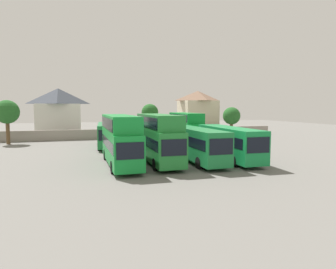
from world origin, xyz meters
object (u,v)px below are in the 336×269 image
at_px(bus_6, 136,132).
at_px(tree_left_of_lot, 7,112).
at_px(bus_2, 158,136).
at_px(bus_8, 186,126).
at_px(house_terrace_centre, 198,112).
at_px(bus_4, 228,141).
at_px(tree_behind_wall, 150,113).
at_px(house_terrace_left, 59,112).
at_px(bus_3, 196,143).
at_px(tree_right_of_lot, 232,116).
at_px(bus_5, 107,134).
at_px(bus_1, 120,137).
at_px(bus_7, 157,132).

distance_m(bus_6, tree_left_of_lot, 19.80).
relative_size(bus_2, bus_8, 0.95).
bearing_deg(house_terrace_centre, bus_6, -135.67).
height_order(bus_4, tree_behind_wall, tree_behind_wall).
height_order(house_terrace_left, house_terrace_centre, house_terrace_left).
bearing_deg(bus_8, bus_3, -12.61).
bearing_deg(bus_2, tree_right_of_lot, 138.72).
bearing_deg(tree_behind_wall, bus_5, -126.13).
bearing_deg(tree_left_of_lot, bus_8, -15.45).
relative_size(bus_1, bus_5, 0.98).
distance_m(bus_5, house_terrace_left, 18.76).
bearing_deg(bus_1, bus_5, 179.69).
bearing_deg(bus_8, tree_behind_wall, -164.83).
height_order(bus_3, house_terrace_centre, house_terrace_centre).
bearing_deg(house_terrace_centre, bus_4, -106.50).
bearing_deg(bus_4, bus_5, -139.46).
xyz_separation_m(bus_1, tree_behind_wall, (9.32, 26.93, 1.83)).
xyz_separation_m(bus_8, tree_left_of_lot, (-26.07, 7.21, 2.17)).
bearing_deg(bus_5, bus_2, 19.51).
xyz_separation_m(tree_left_of_lot, tree_behind_wall, (23.43, 5.50, -0.30)).
relative_size(bus_4, bus_8, 1.05).
relative_size(bus_4, bus_5, 1.02).
relative_size(bus_1, bus_7, 1.13).
relative_size(bus_1, bus_8, 1.02).
relative_size(bus_2, house_terrace_centre, 1.18).
distance_m(bus_3, bus_6, 15.45).
xyz_separation_m(bus_6, house_terrace_centre, (16.43, 16.05, 2.70)).
bearing_deg(house_terrace_centre, bus_2, -118.75).
height_order(bus_1, bus_7, bus_1).
height_order(tree_behind_wall, tree_right_of_lot, tree_behind_wall).
height_order(bus_7, tree_left_of_lot, tree_left_of_lot).
distance_m(house_terrace_left, tree_left_of_lot, 11.95).
height_order(bus_1, house_terrace_centre, house_terrace_centre).
bearing_deg(house_terrace_centre, tree_left_of_lot, -165.09).
bearing_deg(bus_2, house_terrace_left, -159.35).
height_order(house_terrace_left, tree_right_of_lot, house_terrace_left).
distance_m(bus_6, tree_behind_wall, 13.55).
bearing_deg(bus_5, bus_8, 94.63).
xyz_separation_m(bus_1, bus_7, (7.48, 14.37, -0.85)).
relative_size(bus_6, bus_7, 1.19).
relative_size(bus_2, bus_4, 0.90).
height_order(house_terrace_left, tree_behind_wall, house_terrace_left).
xyz_separation_m(bus_5, tree_right_of_lot, (24.21, 8.17, 2.04)).
bearing_deg(house_terrace_centre, bus_5, -141.44).
bearing_deg(tree_right_of_lot, tree_left_of_lot, -178.51).
xyz_separation_m(bus_6, tree_left_of_lot, (-18.37, 6.79, 2.93)).
bearing_deg(bus_8, bus_5, -86.74).
xyz_separation_m(bus_1, bus_3, (7.76, -0.41, -0.75)).
distance_m(bus_2, bus_4, 7.72).
bearing_deg(tree_left_of_lot, bus_5, -26.83).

